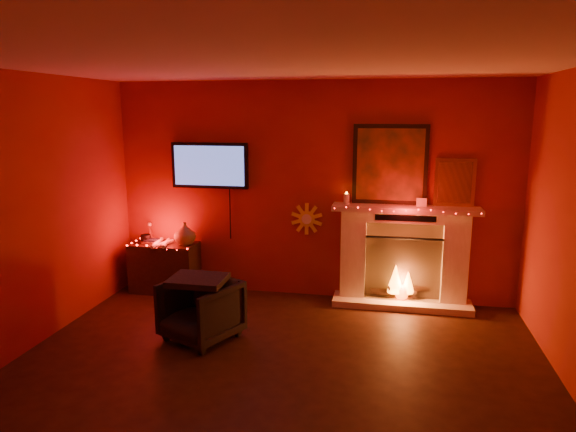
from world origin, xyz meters
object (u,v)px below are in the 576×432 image
(fireplace, at_px, (403,247))
(tv, at_px, (210,166))
(console_table, at_px, (166,264))
(armchair, at_px, (201,310))
(sunburst_clock, at_px, (307,219))

(fireplace, distance_m, tv, 2.61)
(console_table, distance_m, armchair, 1.61)
(fireplace, bearing_deg, sunburst_clock, 175.63)
(tv, height_order, armchair, tv)
(sunburst_clock, xyz_separation_m, console_table, (-1.82, -0.22, -0.62))
(fireplace, bearing_deg, tv, 178.50)
(fireplace, xyz_separation_m, sunburst_clock, (-1.19, 0.09, 0.28))
(armchair, bearing_deg, fireplace, 60.34)
(armchair, bearing_deg, sunburst_clock, 86.02)
(fireplace, distance_m, sunburst_clock, 1.23)
(tv, height_order, sunburst_clock, tv)
(tv, distance_m, armchair, 2.03)
(tv, xyz_separation_m, armchair, (0.39, -1.49, -1.33))
(console_table, height_order, armchair, console_table)
(sunburst_clock, height_order, console_table, sunburst_clock)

